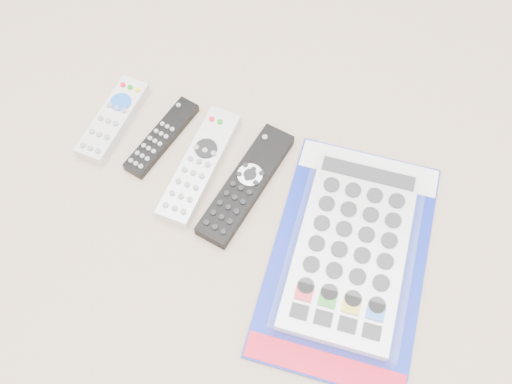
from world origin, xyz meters
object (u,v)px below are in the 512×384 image
at_px(remote_small_grey, 113,120).
at_px(remote_silver_dvd, 200,165).
at_px(jumbo_remote_packaged, 351,249).
at_px(remote_slim_black, 162,137).
at_px(remote_large_black, 246,184).

relative_size(remote_small_grey, remote_silver_dvd, 0.77).
bearing_deg(remote_silver_dvd, jumbo_remote_packaged, -10.73).
height_order(remote_slim_black, jumbo_remote_packaged, jumbo_remote_packaged).
bearing_deg(jumbo_remote_packaged, remote_large_black, 159.79).
xyz_separation_m(remote_small_grey, remote_silver_dvd, (0.17, -0.03, -0.00)).
bearing_deg(jumbo_remote_packaged, remote_small_grey, 163.96).
bearing_deg(remote_small_grey, remote_large_black, -6.17).
xyz_separation_m(remote_silver_dvd, remote_large_black, (0.08, -0.00, -0.00)).
xyz_separation_m(remote_slim_black, remote_silver_dvd, (0.08, -0.03, 0.00)).
relative_size(remote_silver_dvd, jumbo_remote_packaged, 0.55).
height_order(remote_small_grey, remote_silver_dvd, same).
height_order(remote_small_grey, jumbo_remote_packaged, jumbo_remote_packaged).
distance_m(remote_slim_black, jumbo_remote_packaged, 0.36).
relative_size(remote_large_black, jumbo_remote_packaged, 0.57).
distance_m(remote_small_grey, remote_large_black, 0.26).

